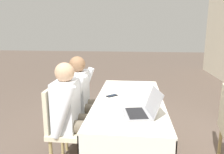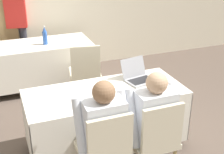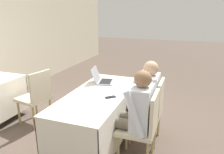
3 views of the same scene
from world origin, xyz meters
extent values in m
plane|color=brown|center=(0.00, 0.00, 0.00)|extent=(24.00, 24.00, 0.00)
cube|color=white|center=(0.00, 0.00, 0.72)|extent=(1.74, 0.75, 0.02)
cube|color=white|center=(0.00, -0.37, 0.41)|extent=(1.74, 0.01, 0.60)
cube|color=white|center=(0.00, 0.37, 0.41)|extent=(1.74, 0.01, 0.60)
cube|color=white|center=(-0.86, 0.00, 0.41)|extent=(0.01, 0.75, 0.60)
cube|color=white|center=(0.86, 0.00, 0.41)|extent=(0.01, 0.75, 0.60)
cylinder|color=#333333|center=(0.00, 0.00, 0.06)|extent=(0.06, 0.06, 0.11)
cube|color=white|center=(0.39, 1.93, 0.41)|extent=(0.01, 0.75, 0.60)
cube|color=#99999E|center=(0.46, 0.08, 0.74)|extent=(0.36, 0.30, 0.02)
cube|color=black|center=(0.46, 0.08, 0.75)|extent=(0.31, 0.22, 0.00)
cube|color=#99999E|center=(0.43, 0.23, 0.85)|extent=(0.33, 0.15, 0.22)
cube|color=black|center=(0.43, 0.23, 0.85)|extent=(0.29, 0.12, 0.19)
cube|color=black|center=(-0.09, -0.21, 0.73)|extent=(0.14, 0.14, 0.01)
cube|color=#192333|center=(-0.09, -0.21, 0.74)|extent=(0.12, 0.13, 0.00)
cube|color=white|center=(0.05, 0.04, 0.73)|extent=(0.22, 0.30, 0.00)
cylinder|color=tan|center=(-0.07, -0.43, 0.21)|extent=(0.04, 0.04, 0.41)
cylinder|color=tan|center=(-0.43, -0.43, 0.21)|extent=(0.04, 0.04, 0.41)
cylinder|color=tan|center=(-0.07, -0.78, 0.21)|extent=(0.04, 0.04, 0.41)
cube|color=beige|center=(-0.25, -0.60, 0.44)|extent=(0.44, 0.44, 0.05)
cube|color=beige|center=(-0.25, -0.80, 0.69)|extent=(0.40, 0.04, 0.45)
cylinder|color=tan|center=(0.43, -0.43, 0.21)|extent=(0.04, 0.04, 0.41)
cylinder|color=tan|center=(0.07, -0.43, 0.21)|extent=(0.04, 0.04, 0.41)
cylinder|color=tan|center=(0.43, -0.78, 0.21)|extent=(0.04, 0.04, 0.41)
cylinder|color=tan|center=(0.07, -0.78, 0.21)|extent=(0.04, 0.04, 0.41)
cube|color=beige|center=(0.25, -0.60, 0.44)|extent=(0.44, 0.44, 0.05)
cube|color=beige|center=(0.25, -0.80, 0.69)|extent=(0.40, 0.04, 0.45)
cylinder|color=tan|center=(0.32, 1.35, 0.21)|extent=(0.04, 0.04, 0.41)
cylinder|color=tan|center=(-0.02, 1.41, 0.21)|extent=(0.04, 0.04, 0.41)
cylinder|color=tan|center=(0.25, 1.00, 0.21)|extent=(0.04, 0.04, 0.41)
cylinder|color=tan|center=(-0.09, 1.07, 0.21)|extent=(0.04, 0.04, 0.41)
cube|color=beige|center=(0.12, 1.21, 0.44)|extent=(0.52, 0.52, 0.05)
cube|color=beige|center=(0.08, 1.01, 0.69)|extent=(0.40, 0.12, 0.45)
cylinder|color=#665B4C|center=(-0.16, -0.47, 0.53)|extent=(0.13, 0.42, 0.13)
cylinder|color=#665B4C|center=(-0.34, -0.47, 0.53)|extent=(0.13, 0.42, 0.13)
cylinder|color=#665B4C|center=(-0.16, -0.29, 0.23)|extent=(0.10, 0.10, 0.46)
cylinder|color=#665B4C|center=(-0.34, -0.29, 0.23)|extent=(0.10, 0.10, 0.46)
cube|color=silver|center=(-0.25, -0.65, 0.72)|extent=(0.36, 0.22, 0.52)
cylinder|color=silver|center=(-0.04, -0.61, 0.73)|extent=(0.08, 0.26, 0.54)
cylinder|color=silver|center=(-0.46, -0.61, 0.73)|extent=(0.08, 0.26, 0.54)
sphere|color=#8C6647|center=(-0.25, -0.65, 1.07)|extent=(0.20, 0.20, 0.20)
cylinder|color=#665B4C|center=(0.34, -0.47, 0.53)|extent=(0.13, 0.42, 0.13)
cylinder|color=#665B4C|center=(0.16, -0.47, 0.53)|extent=(0.13, 0.42, 0.13)
cylinder|color=#665B4C|center=(0.34, -0.29, 0.23)|extent=(0.10, 0.10, 0.46)
cylinder|color=#665B4C|center=(0.16, -0.29, 0.23)|extent=(0.10, 0.10, 0.46)
cube|color=silver|center=(0.25, -0.65, 0.72)|extent=(0.36, 0.22, 0.52)
cylinder|color=silver|center=(0.46, -0.61, 0.73)|extent=(0.08, 0.26, 0.54)
cylinder|color=silver|center=(0.04, -0.61, 0.73)|extent=(0.08, 0.26, 0.54)
sphere|color=tan|center=(0.25, -0.65, 1.07)|extent=(0.20, 0.20, 0.20)
camera|label=1|loc=(2.35, 0.05, 1.51)|focal=35.00mm
camera|label=2|loc=(-1.02, -2.84, 2.25)|focal=50.00mm
camera|label=3|loc=(-2.55, -1.12, 1.80)|focal=35.00mm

